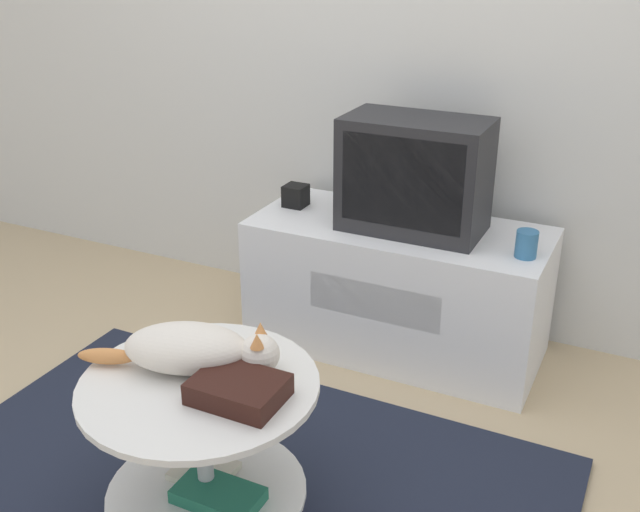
{
  "coord_description": "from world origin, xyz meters",
  "views": [
    {
      "loc": [
        1.01,
        -1.27,
        1.55
      ],
      "look_at": [
        0.08,
        0.64,
        0.61
      ],
      "focal_mm": 42.0,
      "sensor_mm": 36.0,
      "label": 1
    }
  ],
  "objects_px": {
    "speaker": "(296,196)",
    "cat": "(195,349)",
    "dvd_box": "(239,389)",
    "tv": "(415,175)"
  },
  "relations": [
    {
      "from": "tv",
      "to": "dvd_box",
      "type": "relative_size",
      "value": 2.36
    },
    {
      "from": "cat",
      "to": "speaker",
      "type": "bearing_deg",
      "value": 83.59
    },
    {
      "from": "dvd_box",
      "to": "cat",
      "type": "xyz_separation_m",
      "value": [
        -0.17,
        0.07,
        0.03
      ]
    },
    {
      "from": "tv",
      "to": "cat",
      "type": "height_order",
      "value": "tv"
    },
    {
      "from": "speaker",
      "to": "dvd_box",
      "type": "bearing_deg",
      "value": -68.36
    },
    {
      "from": "speaker",
      "to": "cat",
      "type": "height_order",
      "value": "cat"
    },
    {
      "from": "tv",
      "to": "cat",
      "type": "relative_size",
      "value": 1.02
    },
    {
      "from": "tv",
      "to": "speaker",
      "type": "bearing_deg",
      "value": 176.36
    },
    {
      "from": "dvd_box",
      "to": "cat",
      "type": "height_order",
      "value": "cat"
    },
    {
      "from": "speaker",
      "to": "dvd_box",
      "type": "distance_m",
      "value": 1.32
    }
  ]
}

